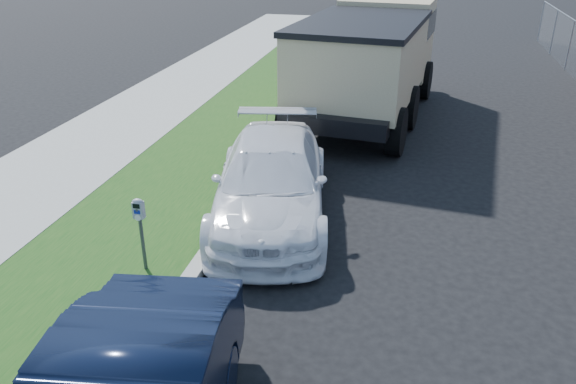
# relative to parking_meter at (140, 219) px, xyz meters

# --- Properties ---
(ground) EXTENTS (120.00, 120.00, 0.00)m
(ground) POSITION_rel_parking_meter_xyz_m (3.34, 0.38, -0.99)
(ground) COLOR black
(ground) RESTS_ON ground
(streetside) EXTENTS (6.12, 50.00, 0.15)m
(streetside) POSITION_rel_parking_meter_xyz_m (-2.22, 2.38, -0.92)
(streetside) COLOR gray
(streetside) RESTS_ON ground
(parking_meter) EXTENTS (0.17, 0.12, 1.21)m
(parking_meter) POSITION_rel_parking_meter_xyz_m (0.00, 0.00, 0.00)
(parking_meter) COLOR #3F4247
(parking_meter) RESTS_ON ground
(white_wagon) EXTENTS (2.88, 5.21, 1.43)m
(white_wagon) POSITION_rel_parking_meter_xyz_m (1.42, 2.41, -0.28)
(white_wagon) COLOR white
(white_wagon) RESTS_ON ground
(dump_truck) EXTENTS (3.74, 7.76, 2.93)m
(dump_truck) POSITION_rel_parking_meter_xyz_m (2.53, 9.19, 0.66)
(dump_truck) COLOR black
(dump_truck) RESTS_ON ground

